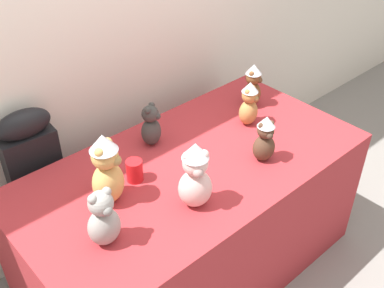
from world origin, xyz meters
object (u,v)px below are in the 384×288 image
teddy_bear_cocoa (265,139)px  teddy_bear_honey (107,170)px  teddy_bear_charcoal (151,126)px  teddy_bear_ash (103,219)px  party_cup_red (135,171)px  teddy_bear_caramel (249,104)px  teddy_bear_blush (195,176)px  display_table (192,219)px  instrument_case (41,193)px  teddy_bear_chestnut (253,86)px

teddy_bear_cocoa → teddy_bear_honey: size_ratio=0.71×
teddy_bear_charcoal → teddy_bear_ash: 0.71m
teddy_bear_honey → party_cup_red: 0.21m
teddy_bear_cocoa → party_cup_red: 0.66m
teddy_bear_cocoa → teddy_bear_caramel: bearing=75.1°
teddy_bear_blush → teddy_bear_caramel: teddy_bear_blush is taller
display_table → party_cup_red: 0.54m
instrument_case → teddy_bear_cocoa: 1.24m
teddy_bear_honey → teddy_bear_ash: size_ratio=1.32×
teddy_bear_ash → party_cup_red: size_ratio=2.46×
teddy_bear_caramel → party_cup_red: (-0.77, 0.03, -0.07)m
instrument_case → teddy_bear_cocoa: instrument_case is taller
teddy_bear_honey → party_cup_red: teddy_bear_honey is taller
display_table → teddy_bear_cocoa: size_ratio=7.10×
teddy_bear_charcoal → teddy_bear_caramel: teddy_bear_caramel is taller
teddy_bear_cocoa → teddy_bear_blush: size_ratio=0.76×
teddy_bear_cocoa → teddy_bear_chestnut: 0.54m
teddy_bear_cocoa → teddy_bear_charcoal: 0.59m
teddy_bear_honey → teddy_bear_chestnut: teddy_bear_honey is taller
instrument_case → party_cup_red: (0.29, -0.51, 0.31)m
teddy_bear_honey → teddy_bear_ash: (-0.16, -0.20, -0.05)m
teddy_bear_caramel → teddy_bear_ash: bearing=179.3°
teddy_bear_blush → party_cup_red: size_ratio=3.06×
teddy_bear_chestnut → party_cup_red: size_ratio=2.43×
teddy_bear_charcoal → teddy_bear_honey: teddy_bear_honey is taller
teddy_bear_chestnut → teddy_bear_blush: size_ratio=0.80×
teddy_bear_blush → party_cup_red: 0.35m
display_table → teddy_bear_ash: size_ratio=6.68×
instrument_case → teddy_bear_chestnut: (1.22, -0.41, 0.38)m
teddy_bear_charcoal → teddy_bear_blush: teddy_bear_blush is taller
teddy_bear_charcoal → teddy_bear_caramel: size_ratio=0.90×
party_cup_red → teddy_bear_blush: bearing=-72.8°
teddy_bear_honey → teddy_bear_caramel: (0.93, 0.01, -0.05)m
instrument_case → teddy_bear_caramel: bearing=-23.2°
teddy_bear_charcoal → teddy_bear_honey: (-0.41, -0.22, 0.06)m
teddy_bear_caramel → party_cup_red: bearing=166.3°
party_cup_red → teddy_bear_honey: bearing=-167.1°
teddy_bear_charcoal → teddy_bear_blush: 0.53m
display_table → teddy_bear_caramel: 0.71m
teddy_bear_cocoa → teddy_bear_honey: bearing=179.8°
teddy_bear_cocoa → teddy_bear_blush: teddy_bear_blush is taller
teddy_bear_chestnut → party_cup_red: 0.94m
teddy_bear_honey → teddy_bear_caramel: size_ratio=1.37×
teddy_bear_chestnut → teddy_bear_caramel: size_ratio=1.03×
display_table → teddy_bear_blush: (-0.19, -0.23, 0.56)m
teddy_bear_charcoal → teddy_bear_caramel: bearing=-52.9°
display_table → teddy_bear_chestnut: size_ratio=6.77×
teddy_bear_caramel → party_cup_red: 0.77m
teddy_bear_charcoal → party_cup_red: bearing=-174.3°
teddy_bear_caramel → teddy_bear_ash: 1.11m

